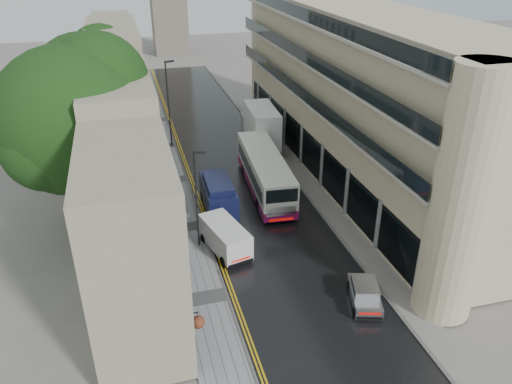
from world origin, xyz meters
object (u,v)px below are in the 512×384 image
pedestrian (178,193)px  lamp_post_far (169,105)px  tree_near (75,145)px  silver_hatchback (356,307)px  white_van (223,253)px  lamp_post_near (197,200)px  tree_far (87,100)px  navy_van (209,207)px  white_lorry (253,134)px  cream_bus (258,192)px

pedestrian → lamp_post_far: 13.02m
tree_near → silver_hatchback: size_ratio=3.97×
pedestrian → white_van: bearing=94.1°
white_van → lamp_post_near: lamp_post_near is taller
tree_near → white_van: tree_near is taller
lamp_post_near → tree_near: bearing=173.7°
lamp_post_far → tree_far: bearing=-179.3°
navy_van → pedestrian: bearing=118.7°
navy_van → white_lorry: bearing=63.0°
lamp_post_near → pedestrian: bearing=114.0°
white_van → lamp_post_far: (-0.83, 21.67, 3.33)m
silver_hatchback → lamp_post_far: lamp_post_far is taller
white_lorry → lamp_post_far: (-7.34, 4.47, 2.14)m
white_lorry → lamp_post_far: size_ratio=0.99×
white_lorry → lamp_post_near: lamp_post_near is taller
tree_far → white_lorry: tree_far is taller
white_van → pedestrian: white_van is taller
pedestrian → white_lorry: bearing=-142.3°
cream_bus → silver_hatchback: cream_bus is taller
tree_near → navy_van: 10.17m
cream_bus → white_lorry: white_lorry is taller
silver_hatchback → lamp_post_near: lamp_post_near is taller
pedestrian → lamp_post_far: (0.90, 12.57, 3.29)m
cream_bus → tree_far: bearing=138.4°
cream_bus → white_van: size_ratio=2.58×
tree_near → lamp_post_far: bearing=64.0°
lamp_post_near → lamp_post_far: size_ratio=0.82×
tree_near → pedestrian: tree_near is taller
white_lorry → tree_near: bearing=-140.0°
white_lorry → white_van: bearing=-107.3°
white_van → white_lorry: bearing=55.1°
white_lorry → navy_van: 13.37m
tree_near → tree_far: size_ratio=1.11×
lamp_post_far → white_lorry: bearing=-50.0°
lamp_post_near → lamp_post_far: lamp_post_far is taller
tree_far → lamp_post_far: tree_far is taller
cream_bus → pedestrian: cream_bus is taller
tree_near → lamp_post_far: size_ratio=1.63×
white_van → lamp_post_far: size_ratio=0.53×
tree_far → lamp_post_near: tree_far is taller
cream_bus → pedestrian: 6.43m
cream_bus → silver_hatchback: bearing=-77.4°
tree_near → tree_far: (0.30, 13.00, -0.72)m
lamp_post_far → cream_bus: bearing=-90.4°
tree_near → lamp_post_near: 8.71m
pedestrian → lamp_post_near: lamp_post_near is taller
white_van → pedestrian: 9.27m
tree_near → tree_far: 13.02m
pedestrian → lamp_post_near: (0.58, -6.40, 2.53)m
tree_far → cream_bus: size_ratio=1.07×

